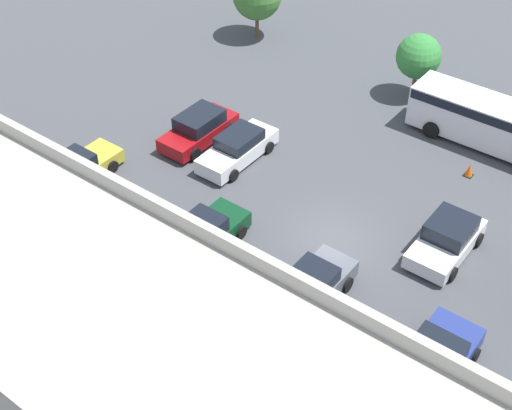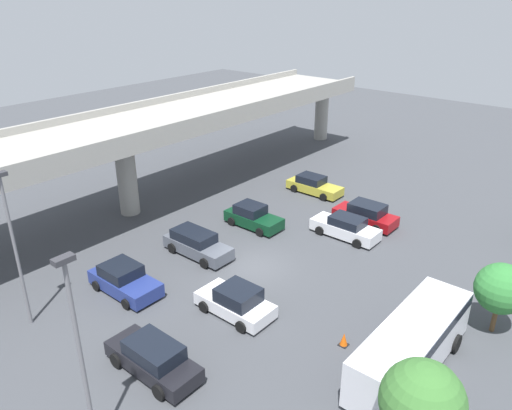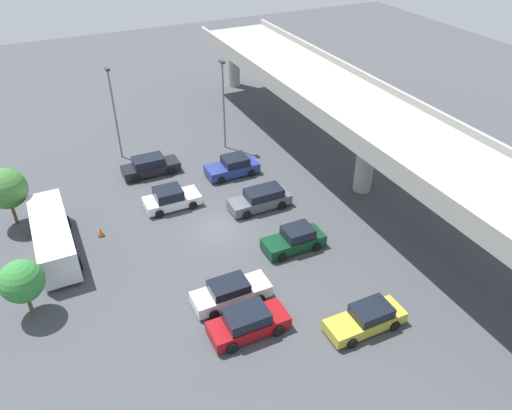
# 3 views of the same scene
# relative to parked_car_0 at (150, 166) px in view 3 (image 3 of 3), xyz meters

# --- Properties ---
(ground_plane) EXTENTS (113.63, 113.63, 0.00)m
(ground_plane) POSITION_rel_parked_car_0_xyz_m (9.98, 2.38, -0.77)
(ground_plane) COLOR #424449
(highway_overpass) EXTENTS (54.49, 7.73, 7.39)m
(highway_overpass) POSITION_rel_parked_car_0_xyz_m (9.98, 15.02, 5.35)
(highway_overpass) COLOR #9E9B93
(highway_overpass) RESTS_ON ground_plane
(parked_car_0) EXTENTS (2.08, 4.86, 1.61)m
(parked_car_0) POSITION_rel_parked_car_0_xyz_m (0.00, 0.00, 0.00)
(parked_car_0) COLOR black
(parked_car_0) RESTS_ON ground_plane
(parked_car_1) EXTENTS (2.25, 4.49, 1.62)m
(parked_car_1) POSITION_rel_parked_car_0_xyz_m (3.13, 6.40, -0.02)
(parked_car_1) COLOR navy
(parked_car_1) RESTS_ON ground_plane
(parked_car_2) EXTENTS (2.24, 4.30, 1.63)m
(parked_car_2) POSITION_rel_parked_car_0_xyz_m (5.65, 0.09, -0.02)
(parked_car_2) COLOR silver
(parked_car_2) RESTS_ON ground_plane
(parked_car_3) EXTENTS (2.05, 4.84, 1.60)m
(parked_car_3) POSITION_rel_parked_car_0_xyz_m (8.77, 6.34, 0.01)
(parked_car_3) COLOR #515660
(parked_car_3) RESTS_ON ground_plane
(parked_car_4) EXTENTS (2.07, 4.32, 1.62)m
(parked_car_4) POSITION_rel_parked_car_0_xyz_m (14.29, 6.26, -0.03)
(parked_car_4) COLOR #0C381E
(parked_car_4) RESTS_ON ground_plane
(parked_car_5) EXTENTS (2.01, 4.80, 1.54)m
(parked_car_5) POSITION_rel_parked_car_0_xyz_m (17.15, 0.24, -0.05)
(parked_car_5) COLOR silver
(parked_car_5) RESTS_ON ground_plane
(parked_car_6) EXTENTS (2.14, 4.58, 1.64)m
(parked_car_6) POSITION_rel_parked_car_0_xyz_m (19.85, 0.16, 0.01)
(parked_car_6) COLOR maroon
(parked_car_6) RESTS_ON ground_plane
(parked_car_7) EXTENTS (1.99, 4.75, 1.48)m
(parked_car_7) POSITION_rel_parked_car_0_xyz_m (22.42, 6.45, -0.08)
(parked_car_7) COLOR gold
(parked_car_7) RESTS_ON ground_plane
(shuttle_bus) EXTENTS (8.33, 2.64, 2.49)m
(shuttle_bus) POSITION_rel_parked_car_0_xyz_m (7.60, -8.78, 0.73)
(shuttle_bus) COLOR silver
(shuttle_bus) RESTS_ON ground_plane
(lamp_post_near_aisle) EXTENTS (0.70, 0.35, 8.33)m
(lamp_post_near_aisle) POSITION_rel_parked_car_0_xyz_m (-1.82, 7.74, 4.09)
(lamp_post_near_aisle) COLOR slate
(lamp_post_near_aisle) RESTS_ON ground_plane
(lamp_post_mid_lot) EXTENTS (0.70, 0.35, 8.36)m
(lamp_post_mid_lot) POSITION_rel_parked_car_0_xyz_m (-4.08, -1.59, 4.11)
(lamp_post_mid_lot) COLOR slate
(lamp_post_mid_lot) RESTS_ON ground_plane
(tree_front_left) EXTENTS (2.96, 2.96, 4.58)m
(tree_front_left) POSITION_rel_parked_car_0_xyz_m (2.91, -11.03, 2.32)
(tree_front_left) COLOR brown
(tree_front_left) RESTS_ON ground_plane
(tree_front_centre) EXTENTS (2.55, 2.55, 3.80)m
(tree_front_centre) POSITION_rel_parked_car_0_xyz_m (12.96, -10.86, 1.75)
(tree_front_centre) COLOR brown
(tree_front_centre) RESTS_ON ground_plane
(traffic_cone) EXTENTS (0.44, 0.44, 0.70)m
(traffic_cone) POSITION_rel_parked_car_0_xyz_m (7.12, -5.66, -0.44)
(traffic_cone) COLOR black
(traffic_cone) RESTS_ON ground_plane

